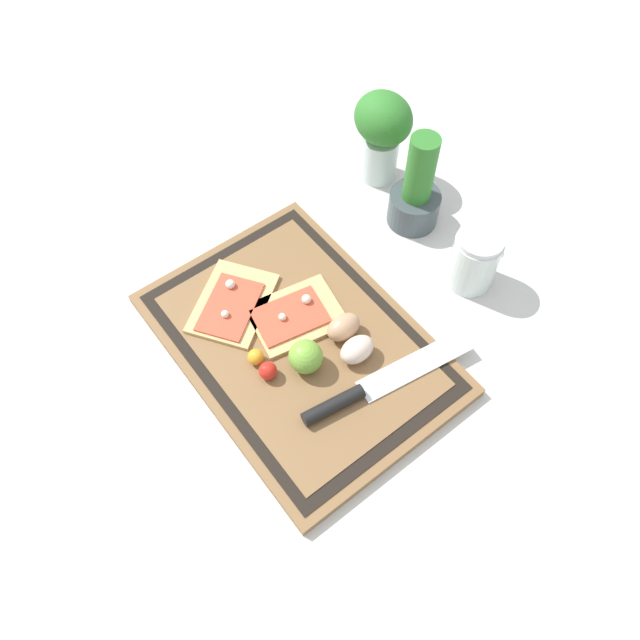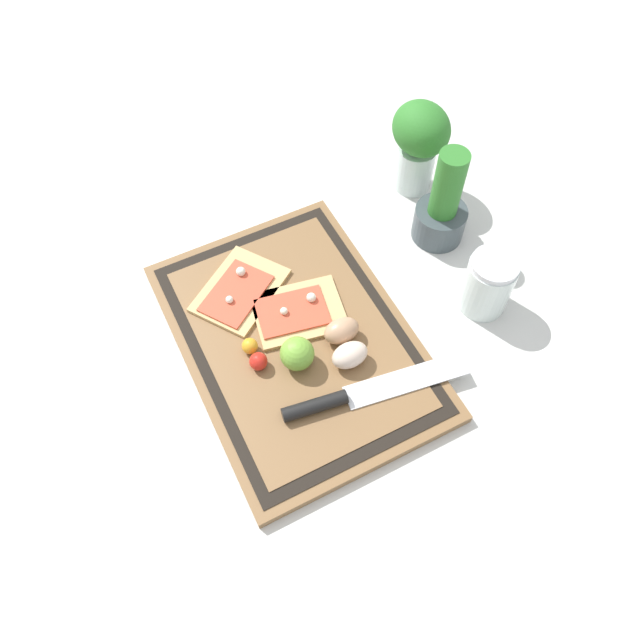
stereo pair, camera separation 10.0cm
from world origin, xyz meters
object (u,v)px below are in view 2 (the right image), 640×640
object	(u,v)px
lime	(297,354)
cherry_tomato_yellow	(250,346)
sauce_jar	(487,286)
herb_glass	(419,141)
pizza_slice_far	(297,311)
egg_pink	(350,355)
knife	(346,397)
herb_pot	(442,209)
egg_brown	(341,331)
cherry_tomato_red	(258,361)
pizza_slice_near	(239,291)

from	to	relation	value
lime	cherry_tomato_yellow	world-z (taller)	lime
sauce_jar	herb_glass	world-z (taller)	herb_glass
pizza_slice_far	egg_pink	distance (m)	0.12
pizza_slice_far	knife	distance (m)	0.17
knife	pizza_slice_far	bearing A→B (deg)	178.79
knife	cherry_tomato_yellow	bearing A→B (deg)	-147.16
cherry_tomato_yellow	herb_pot	distance (m)	0.41
egg_brown	egg_pink	xyz separation A→B (m)	(0.04, -0.01, 0.00)
pizza_slice_far	knife	xyz separation A→B (m)	(0.17, -0.00, 0.00)
cherry_tomato_red	cherry_tomato_yellow	bearing A→B (deg)	-178.93
knife	cherry_tomato_yellow	size ratio (longest dim) A/B	11.48
egg_brown	cherry_tomato_red	xyz separation A→B (m)	(-0.01, -0.14, -0.01)
lime	herb_pot	size ratio (longest dim) A/B	0.28
herb_glass	pizza_slice_far	bearing A→B (deg)	-61.65
cherry_tomato_red	herb_pot	xyz separation A→B (m)	(-0.11, 0.40, 0.03)
knife	egg_brown	xyz separation A→B (m)	(-0.10, 0.05, 0.01)
egg_pink	herb_pot	size ratio (longest dim) A/B	0.31
pizza_slice_near	pizza_slice_far	distance (m)	0.11
pizza_slice_far	cherry_tomato_red	world-z (taller)	cherry_tomato_red
sauce_jar	pizza_slice_near	bearing A→B (deg)	-118.04
cherry_tomato_red	herb_glass	distance (m)	0.50
cherry_tomato_red	herb_glass	bearing A→B (deg)	119.27
egg_pink	herb_glass	world-z (taller)	herb_glass
cherry_tomato_yellow	herb_glass	world-z (taller)	herb_glass
knife	lime	xyz separation A→B (m)	(-0.09, -0.04, 0.02)
pizza_slice_far	lime	xyz separation A→B (m)	(0.08, -0.04, 0.02)
pizza_slice_near	herb_glass	bearing A→B (deg)	103.66
knife	egg_pink	xyz separation A→B (m)	(-0.06, 0.04, 0.01)
egg_pink	herb_glass	bearing A→B (deg)	134.75
egg_brown	sauce_jar	world-z (taller)	sauce_jar
egg_pink	lime	world-z (taller)	lime
cherry_tomato_yellow	sauce_jar	world-z (taller)	sauce_jar
herb_glass	cherry_tomato_red	bearing A→B (deg)	-60.73
pizza_slice_near	herb_pot	size ratio (longest dim) A/B	0.99
knife	sauce_jar	size ratio (longest dim) A/B	2.65
herb_glass	lime	bearing A→B (deg)	-54.91
pizza_slice_near	lime	world-z (taller)	lime
pizza_slice_near	cherry_tomato_yellow	world-z (taller)	cherry_tomato_yellow
knife	herb_pot	distance (m)	0.39
pizza_slice_far	herb_pot	bearing A→B (deg)	99.67
egg_brown	herb_pot	size ratio (longest dim) A/B	0.31
pizza_slice_near	egg_brown	size ratio (longest dim) A/B	3.21
cherry_tomato_yellow	herb_glass	size ratio (longest dim) A/B	0.14
cherry_tomato_yellow	cherry_tomato_red	bearing A→B (deg)	1.07
knife	herb_glass	xyz separation A→B (m)	(-0.35, 0.34, 0.08)
egg_brown	herb_pot	distance (m)	0.29
sauce_jar	herb_pot	bearing A→B (deg)	174.58
pizza_slice_far	egg_pink	bearing A→B (deg)	15.62
pizza_slice_near	sauce_jar	world-z (taller)	sauce_jar
herb_pot	egg_brown	bearing A→B (deg)	-64.66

